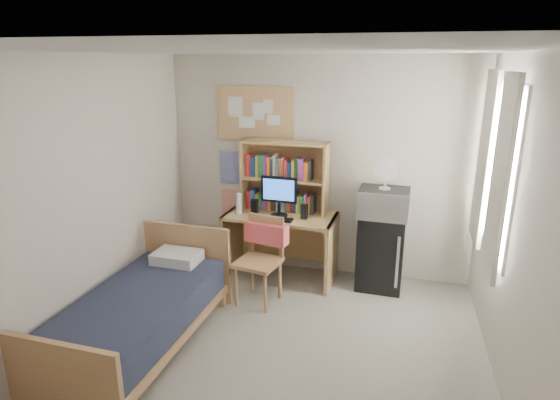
% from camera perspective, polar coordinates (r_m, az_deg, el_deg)
% --- Properties ---
extents(floor, '(3.60, 4.20, 0.02)m').
position_cam_1_polar(floor, '(4.23, -0.74, -20.26)').
color(floor, gray).
rests_on(floor, ground).
extents(ceiling, '(3.60, 4.20, 0.02)m').
position_cam_1_polar(ceiling, '(3.38, -0.91, 17.80)').
color(ceiling, silver).
rests_on(ceiling, wall_back).
extents(wall_back, '(3.60, 0.04, 2.60)m').
position_cam_1_polar(wall_back, '(5.57, 4.77, 3.88)').
color(wall_back, beige).
rests_on(wall_back, floor).
extents(wall_left, '(0.04, 4.20, 2.60)m').
position_cam_1_polar(wall_left, '(4.40, -24.12, -1.11)').
color(wall_left, beige).
rests_on(wall_left, floor).
extents(wall_right, '(0.04, 4.20, 2.60)m').
position_cam_1_polar(wall_right, '(3.61, 28.12, -5.39)').
color(wall_right, beige).
rests_on(wall_right, floor).
extents(window_unit, '(0.10, 1.40, 1.70)m').
position_cam_1_polar(window_unit, '(4.64, 24.73, 3.56)').
color(window_unit, white).
rests_on(window_unit, wall_right).
extents(curtain_left, '(0.04, 0.55, 1.70)m').
position_cam_1_polar(curtain_left, '(4.25, 25.24, 2.40)').
color(curtain_left, silver).
rests_on(curtain_left, wall_right).
extents(curtain_right, '(0.04, 0.55, 1.70)m').
position_cam_1_polar(curtain_right, '(5.02, 23.64, 4.60)').
color(curtain_right, silver).
rests_on(curtain_right, wall_right).
extents(bulletin_board, '(0.94, 0.03, 0.64)m').
position_cam_1_polar(bulletin_board, '(5.63, -3.09, 10.45)').
color(bulletin_board, tan).
rests_on(bulletin_board, wall_back).
extents(poster_wave, '(0.30, 0.01, 0.42)m').
position_cam_1_polar(poster_wave, '(5.85, -5.97, 3.96)').
color(poster_wave, '#263799').
rests_on(poster_wave, wall_back).
extents(poster_japan, '(0.28, 0.01, 0.36)m').
position_cam_1_polar(poster_japan, '(5.97, -5.84, -0.44)').
color(poster_japan, '#E34B28').
rests_on(poster_japan, wall_back).
extents(desk, '(1.31, 0.71, 0.80)m').
position_cam_1_polar(desk, '(5.60, 0.07, -5.66)').
color(desk, tan).
rests_on(desk, floor).
extents(desk_chair, '(0.56, 0.56, 0.95)m').
position_cam_1_polar(desk_chair, '(5.02, -2.70, -7.52)').
color(desk_chair, tan).
rests_on(desk_chair, floor).
extents(mini_fridge, '(0.53, 0.53, 0.86)m').
position_cam_1_polar(mini_fridge, '(5.51, 12.18, -6.12)').
color(mini_fridge, black).
rests_on(mini_fridge, floor).
extents(bed, '(1.02, 1.93, 0.52)m').
position_cam_1_polar(bed, '(4.56, -16.81, -13.99)').
color(bed, '#1B2031').
rests_on(bed, floor).
extents(hutch, '(1.04, 0.32, 0.84)m').
position_cam_1_polar(hutch, '(5.48, 0.54, 2.85)').
color(hutch, tan).
rests_on(hutch, desk).
extents(monitor, '(0.42, 0.06, 0.45)m').
position_cam_1_polar(monitor, '(5.34, -0.12, 0.30)').
color(monitor, black).
rests_on(monitor, desk).
extents(keyboard, '(0.41, 0.15, 0.02)m').
position_cam_1_polar(keyboard, '(5.28, -0.57, -2.34)').
color(keyboard, black).
rests_on(keyboard, desk).
extents(speaker_left, '(0.07, 0.07, 0.17)m').
position_cam_1_polar(speaker_left, '(5.47, -3.11, -0.82)').
color(speaker_left, black).
rests_on(speaker_left, desk).
extents(speaker_right, '(0.07, 0.07, 0.17)m').
position_cam_1_polar(speaker_right, '(5.30, 2.98, -1.41)').
color(speaker_right, black).
rests_on(speaker_right, desk).
extents(water_bottle, '(0.07, 0.07, 0.24)m').
position_cam_1_polar(water_bottle, '(5.49, -5.02, -0.43)').
color(water_bottle, silver).
rests_on(water_bottle, desk).
extents(hoodie, '(0.50, 0.24, 0.23)m').
position_cam_1_polar(hoodie, '(5.09, -1.67, -4.01)').
color(hoodie, '#E6575D').
rests_on(hoodie, desk_chair).
extents(microwave, '(0.56, 0.44, 0.31)m').
position_cam_1_polar(microwave, '(5.29, 12.55, -0.33)').
color(microwave, silver).
rests_on(microwave, mini_fridge).
extents(desk_fan, '(0.27, 0.27, 0.32)m').
position_cam_1_polar(desk_fan, '(5.21, 12.76, 3.00)').
color(desk_fan, silver).
rests_on(desk_fan, microwave).
extents(pillow, '(0.48, 0.35, 0.11)m').
position_cam_1_polar(pillow, '(4.99, -12.44, -6.82)').
color(pillow, silver).
rests_on(pillow, bed).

